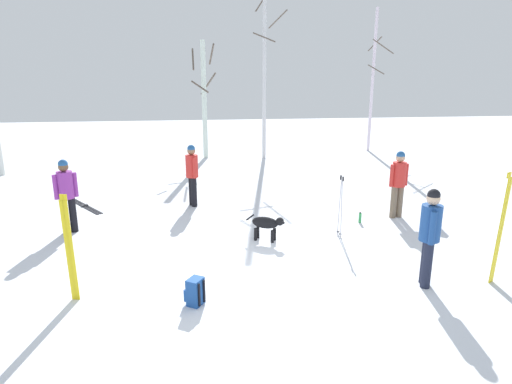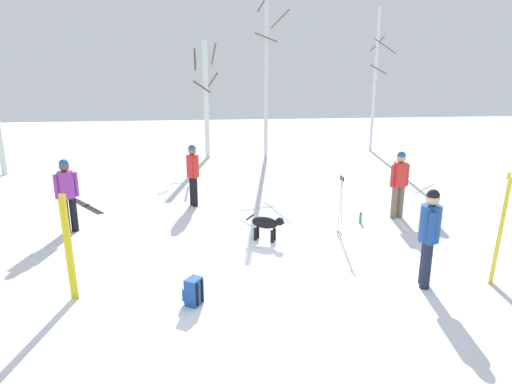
{
  "view_description": "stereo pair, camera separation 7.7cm",
  "coord_description": "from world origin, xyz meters",
  "views": [
    {
      "loc": [
        -0.86,
        -7.05,
        3.47
      ],
      "look_at": [
        0.44,
        2.1,
        1.0
      ],
      "focal_mm": 30.07,
      "sensor_mm": 36.0,
      "label": 1
    },
    {
      "loc": [
        -0.79,
        -7.06,
        3.47
      ],
      "look_at": [
        0.44,
        2.1,
        1.0
      ],
      "focal_mm": 30.07,
      "sensor_mm": 36.0,
      "label": 2
    }
  ],
  "objects": [
    {
      "name": "backpack_1",
      "position": [
        4.72,
        2.0,
        0.21
      ],
      "size": [
        0.34,
        0.34,
        0.44
      ],
      "color": "#1E4C99",
      "rests_on": "ground_plane"
    },
    {
      "name": "person_1",
      "position": [
        4.17,
        2.82,
        0.98
      ],
      "size": [
        0.51,
        0.34,
        1.72
      ],
      "color": "#72604C",
      "rests_on": "ground_plane"
    },
    {
      "name": "person_3",
      "position": [
        2.97,
        -0.78,
        0.98
      ],
      "size": [
        0.34,
        0.49,
        1.72
      ],
      "color": "#1E2338",
      "rests_on": "ground_plane"
    },
    {
      "name": "dog",
      "position": [
        0.62,
        1.67,
        0.39
      ],
      "size": [
        0.81,
        0.49,
        0.57
      ],
      "color": "black",
      "rests_on": "ground_plane"
    },
    {
      "name": "birch_tree_2",
      "position": [
        2.16,
        11.61,
        4.07
      ],
      "size": [
        1.45,
        1.45,
        7.96
      ],
      "color": "silver",
      "rests_on": "ground_plane"
    },
    {
      "name": "ski_poles_0",
      "position": [
        2.29,
        1.73,
        0.74
      ],
      "size": [
        0.07,
        0.24,
        1.39
      ],
      "color": "#B2B2BC",
      "rests_on": "ground_plane"
    },
    {
      "name": "birch_tree_3",
      "position": [
        7.55,
        12.87,
        3.36
      ],
      "size": [
        1.2,
        1.18,
        6.58
      ],
      "color": "silver",
      "rests_on": "ground_plane"
    },
    {
      "name": "person_0",
      "position": [
        -0.98,
        4.61,
        0.98
      ],
      "size": [
        0.34,
        0.49,
        1.72
      ],
      "color": "black",
      "rests_on": "ground_plane"
    },
    {
      "name": "ski_pair_lying_0",
      "position": [
        -3.97,
        4.92,
        0.01
      ],
      "size": [
        1.23,
        1.65,
        0.05
      ],
      "color": "black",
      "rests_on": "ground_plane"
    },
    {
      "name": "water_bottle_0",
      "position": [
        3.1,
        2.54,
        0.13
      ],
      "size": [
        0.07,
        0.07,
        0.27
      ],
      "color": "green",
      "rests_on": "ground_plane"
    },
    {
      "name": "ski_pair_planted_1",
      "position": [
        -2.88,
        -0.45,
        0.88
      ],
      "size": [
        0.16,
        0.06,
        1.77
      ],
      "color": "yellow",
      "rests_on": "ground_plane"
    },
    {
      "name": "backpack_0",
      "position": [
        -0.95,
        -0.88,
        0.21
      ],
      "size": [
        0.34,
        0.33,
        0.44
      ],
      "color": "#1E4C99",
      "rests_on": "ground_plane"
    },
    {
      "name": "ski_pair_planted_0",
      "position": [
        4.24,
        -0.82,
        0.98
      ],
      "size": [
        0.25,
        0.14,
        1.97
      ],
      "color": "yellow",
      "rests_on": "ground_plane"
    },
    {
      "name": "ground_plane",
      "position": [
        0.0,
        0.0,
        0.0
      ],
      "size": [
        60.0,
        60.0,
        0.0
      ],
      "primitive_type": "plane",
      "color": "white"
    },
    {
      "name": "person_2",
      "position": [
        -3.8,
        2.83,
        0.98
      ],
      "size": [
        0.48,
        0.34,
        1.72
      ],
      "color": "black",
      "rests_on": "ground_plane"
    },
    {
      "name": "birch_tree_1",
      "position": [
        -0.42,
        12.06,
        2.63
      ],
      "size": [
        1.12,
        1.13,
        5.01
      ],
      "color": "silver",
      "rests_on": "ground_plane"
    }
  ]
}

